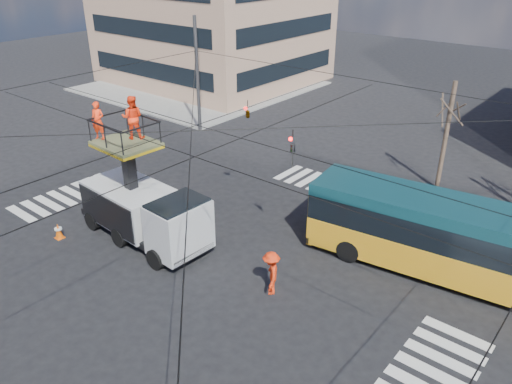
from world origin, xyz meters
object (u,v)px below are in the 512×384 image
object	(u,v)px
utility_truck	(143,198)
traffic_cone	(58,231)
city_bus	(471,244)
flagger	(271,273)
worker_ground	(144,214)

from	to	relation	value
utility_truck	traffic_cone	xyz separation A→B (m)	(-3.17, -2.53, -1.70)
city_bus	flagger	bearing A→B (deg)	-142.33
utility_truck	worker_ground	xyz separation A→B (m)	(-0.73, 0.47, -1.25)
utility_truck	flagger	world-z (taller)	utility_truck
traffic_cone	flagger	world-z (taller)	flagger
utility_truck	traffic_cone	bearing A→B (deg)	-138.61
city_bus	worker_ground	distance (m)	14.22
city_bus	flagger	world-z (taller)	city_bus
utility_truck	city_bus	xyz separation A→B (m)	(12.33, 6.01, -0.35)
city_bus	traffic_cone	bearing A→B (deg)	-158.62
traffic_cone	worker_ground	world-z (taller)	worker_ground
city_bus	worker_ground	bearing A→B (deg)	-164.51
worker_ground	city_bus	bearing A→B (deg)	-43.11
utility_truck	city_bus	bearing A→B (deg)	28.72
city_bus	worker_ground	size ratio (longest dim) A/B	8.00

